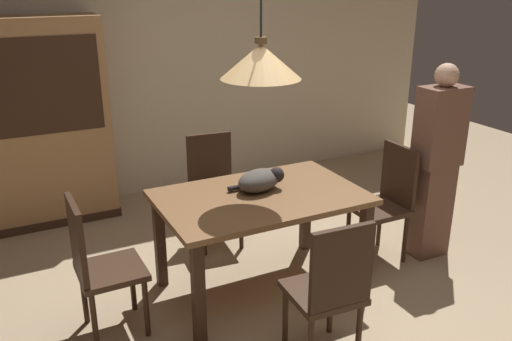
# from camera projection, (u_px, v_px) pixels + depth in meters

# --- Properties ---
(ground) EXTENTS (10.00, 10.00, 0.00)m
(ground) POSITION_uv_depth(u_px,v_px,m) (299.00, 311.00, 3.70)
(ground) COLOR tan
(back_wall) EXTENTS (6.40, 0.10, 2.90)m
(back_wall) POSITION_uv_depth(u_px,v_px,m) (167.00, 51.00, 5.43)
(back_wall) COLOR beige
(back_wall) RESTS_ON ground
(dining_table) EXTENTS (1.40, 0.90, 0.75)m
(dining_table) POSITION_uv_depth(u_px,v_px,m) (260.00, 208.00, 3.75)
(dining_table) COLOR brown
(dining_table) RESTS_ON ground
(chair_far_back) EXTENTS (0.44, 0.44, 0.93)m
(chair_far_back) POSITION_uv_depth(u_px,v_px,m) (213.00, 185.00, 4.53)
(chair_far_back) COLOR #382316
(chair_far_back) RESTS_ON ground
(chair_near_front) EXTENTS (0.42, 0.42, 0.93)m
(chair_near_front) POSITION_uv_depth(u_px,v_px,m) (330.00, 287.00, 3.05)
(chair_near_front) COLOR #382316
(chair_near_front) RESTS_ON ground
(chair_left_side) EXTENTS (0.40, 0.40, 0.93)m
(chair_left_side) POSITION_uv_depth(u_px,v_px,m) (97.00, 262.00, 3.32)
(chair_left_side) COLOR #382316
(chair_left_side) RESTS_ON ground
(chair_right_side) EXTENTS (0.41, 0.41, 0.93)m
(chair_right_side) POSITION_uv_depth(u_px,v_px,m) (387.00, 198.00, 4.27)
(chair_right_side) COLOR #382316
(chair_right_side) RESTS_ON ground
(cat_sleeping) EXTENTS (0.40, 0.31, 0.16)m
(cat_sleeping) POSITION_uv_depth(u_px,v_px,m) (261.00, 180.00, 3.76)
(cat_sleeping) COLOR #4C4742
(cat_sleeping) RESTS_ON dining_table
(pendant_lamp) EXTENTS (0.52, 0.52, 1.30)m
(pendant_lamp) POSITION_uv_depth(u_px,v_px,m) (261.00, 61.00, 3.40)
(pendant_lamp) COLOR #E5B775
(hutch_bookcase) EXTENTS (1.12, 0.45, 1.85)m
(hutch_bookcase) POSITION_uv_depth(u_px,v_px,m) (45.00, 127.00, 4.80)
(hutch_bookcase) COLOR #A87A4C
(hutch_bookcase) RESTS_ON ground
(person_standing) EXTENTS (0.36, 0.22, 1.56)m
(person_standing) POSITION_uv_depth(u_px,v_px,m) (436.00, 164.00, 4.21)
(person_standing) COLOR brown
(person_standing) RESTS_ON ground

